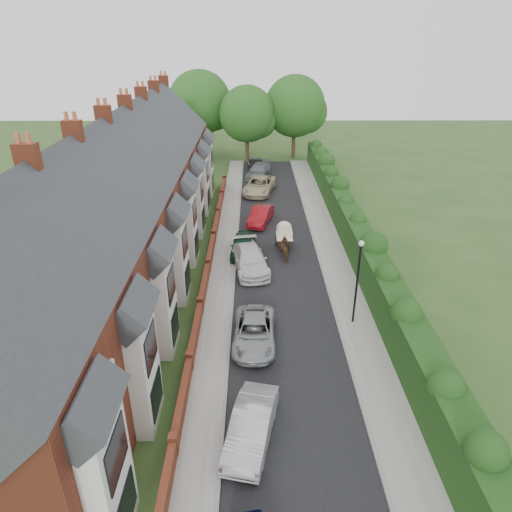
{
  "coord_description": "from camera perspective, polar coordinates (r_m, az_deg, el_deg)",
  "views": [
    {
      "loc": [
        -2.23,
        -17.58,
        14.93
      ],
      "look_at": [
        -2.08,
        8.23,
        2.2
      ],
      "focal_mm": 32.0,
      "sensor_mm": 36.0,
      "label": 1
    }
  ],
  "objects": [
    {
      "name": "horse",
      "position": [
        33.06,
        3.75,
        0.78
      ],
      "size": [
        1.24,
        1.9,
        1.48
      ],
      "primitive_type": "imported",
      "rotation": [
        0.0,
        0.0,
        3.41
      ],
      "color": "#51331D",
      "rests_on": "ground"
    },
    {
      "name": "car_grey",
      "position": [
        52.53,
        0.37,
        10.6
      ],
      "size": [
        3.36,
        5.53,
        1.5
      ],
      "primitive_type": "imported",
      "rotation": [
        0.0,
        0.0,
        -0.26
      ],
      "color": "slate",
      "rests_on": "ground"
    },
    {
      "name": "car_green",
      "position": [
        33.72,
        -1.61,
        1.33
      ],
      "size": [
        1.98,
        4.36,
        1.45
      ],
      "primitive_type": "imported",
      "rotation": [
        0.0,
        0.0,
        -0.06
      ],
      "color": "black",
      "rests_on": "ground"
    },
    {
      "name": "pavement_hedge_side",
      "position": [
        32.74,
        9.96,
        -1.19
      ],
      "size": [
        2.2,
        58.0,
        0.12
      ],
      "primitive_type": "cube",
      "color": "gray",
      "rests_on": "ground"
    },
    {
      "name": "terrace_row",
      "position": [
        30.72,
        -16.72,
        5.21
      ],
      "size": [
        9.05,
        40.5,
        11.5
      ],
      "color": "brown",
      "rests_on": "ground"
    },
    {
      "name": "car_beige",
      "position": [
        47.15,
        0.45,
        8.82
      ],
      "size": [
        3.84,
        6.22,
        1.61
      ],
      "primitive_type": "imported",
      "rotation": [
        0.0,
        0.0,
        -0.22
      ],
      "color": "tan",
      "rests_on": "ground"
    },
    {
      "name": "kerb_hedge_side",
      "position": [
        32.56,
        8.14,
        -1.19
      ],
      "size": [
        0.18,
        58.0,
        0.13
      ],
      "primitive_type": "cube",
      "color": "gray",
      "rests_on": "ground"
    },
    {
      "name": "car_silver_a",
      "position": [
        19.51,
        -0.58,
        -20.46
      ],
      "size": [
        2.44,
        4.65,
        1.46
      ],
      "primitive_type": "imported",
      "rotation": [
        0.0,
        0.0,
        -0.21
      ],
      "color": "#ACACB1",
      "rests_on": "ground"
    },
    {
      "name": "tree_far_back",
      "position": [
        61.55,
        -6.61,
        18.33
      ],
      "size": [
        8.4,
        8.0,
        10.82
      ],
      "color": "#332316",
      "rests_on": "ground"
    },
    {
      "name": "ground",
      "position": [
        23.17,
        5.43,
        -14.01
      ],
      "size": [
        140.0,
        140.0,
        0.0
      ],
      "primitive_type": "plane",
      "color": "#2D4C1E",
      "rests_on": "ground"
    },
    {
      "name": "tree_far_left",
      "position": [
        58.39,
        -0.79,
        17.17
      ],
      "size": [
        7.14,
        6.8,
        9.29
      ],
      "color": "#332316",
      "rests_on": "ground"
    },
    {
      "name": "car_red",
      "position": [
        39.39,
        0.6,
        5.09
      ],
      "size": [
        2.54,
        4.55,
        1.42
      ],
      "primitive_type": "imported",
      "rotation": [
        0.0,
        0.0,
        -0.25
      ],
      "color": "maroon",
      "rests_on": "ground"
    },
    {
      "name": "horse_cart",
      "position": [
        34.61,
        3.56,
        2.74
      ],
      "size": [
        1.26,
        2.78,
        2.0
      ],
      "color": "black",
      "rests_on": "ground"
    },
    {
      "name": "lamppost",
      "position": [
        25.15,
        12.65,
        -1.99
      ],
      "size": [
        0.32,
        0.32,
        5.16
      ],
      "color": "black",
      "rests_on": "ground"
    },
    {
      "name": "kerb_house_side",
      "position": [
        32.24,
        -2.65,
        -1.23
      ],
      "size": [
        0.18,
        58.0,
        0.13
      ],
      "primitive_type": "cube",
      "color": "gray",
      "rests_on": "ground"
    },
    {
      "name": "garden_wall_row",
      "position": [
        31.3,
        -6.02,
        -1.44
      ],
      "size": [
        0.35,
        40.35,
        1.1
      ],
      "color": "brown",
      "rests_on": "ground"
    },
    {
      "name": "car_white",
      "position": [
        31.54,
        -0.76,
        -0.43
      ],
      "size": [
        3.05,
        5.57,
        1.53
      ],
      "primitive_type": "imported",
      "rotation": [
        0.0,
        0.0,
        0.18
      ],
      "color": "silver",
      "rests_on": "ground"
    },
    {
      "name": "hedge",
      "position": [
        32.44,
        13.3,
        1.25
      ],
      "size": [
        2.1,
        58.0,
        2.85
      ],
      "color": "#123711",
      "rests_on": "ground"
    },
    {
      "name": "pavement_house_side",
      "position": [
        32.28,
        -4.06,
        -1.24
      ],
      "size": [
        1.7,
        58.0,
        0.12
      ],
      "primitive_type": "cube",
      "color": "gray",
      "rests_on": "ground"
    },
    {
      "name": "car_black",
      "position": [
        54.45,
        0.18,
        11.21
      ],
      "size": [
        2.68,
        4.91,
        1.59
      ],
      "primitive_type": "imported",
      "rotation": [
        0.0,
        0.0,
        0.18
      ],
      "color": "black",
      "rests_on": "ground"
    },
    {
      "name": "road",
      "position": [
        32.28,
        2.77,
        -1.3
      ],
      "size": [
        6.0,
        58.0,
        0.02
      ],
      "primitive_type": "cube",
      "color": "black",
      "rests_on": "ground"
    },
    {
      "name": "car_silver_b",
      "position": [
        24.45,
        -0.21,
        -9.46
      ],
      "size": [
        2.35,
        4.82,
        1.32
      ],
      "primitive_type": "imported",
      "rotation": [
        0.0,
        0.0,
        -0.03
      ],
      "color": "#96999D",
      "rests_on": "ground"
    },
    {
      "name": "tree_far_right",
      "position": [
        60.53,
        5.24,
        17.97
      ],
      "size": [
        7.98,
        7.6,
        10.31
      ],
      "color": "#332316",
      "rests_on": "ground"
    }
  ]
}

